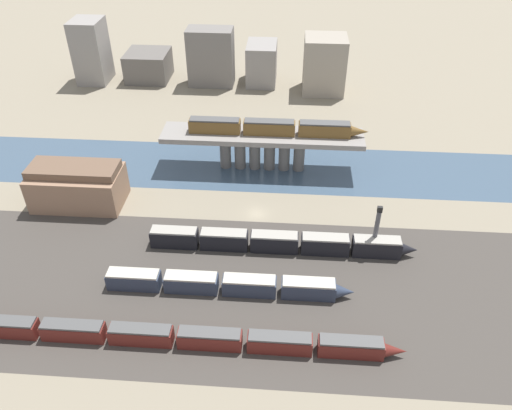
% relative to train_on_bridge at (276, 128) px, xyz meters
% --- Properties ---
extents(ground_plane, '(400.00, 400.00, 0.00)m').
position_rel_train_on_bridge_xyz_m(ground_plane, '(-3.36, -19.85, -11.80)').
color(ground_plane, gray).
extents(railbed_yard, '(280.00, 42.00, 0.01)m').
position_rel_train_on_bridge_xyz_m(railbed_yard, '(-3.36, -43.85, -11.79)').
color(railbed_yard, '#423D38').
rests_on(railbed_yard, ground).
extents(river_water, '(320.00, 22.71, 0.01)m').
position_rel_train_on_bridge_xyz_m(river_water, '(-3.36, 0.00, -11.79)').
color(river_water, '#3D5166').
rests_on(river_water, ground).
extents(bridge, '(50.42, 9.62, 10.04)m').
position_rel_train_on_bridge_xyz_m(bridge, '(-3.36, -0.00, -4.41)').
color(bridge, gray).
rests_on(bridge, ground).
extents(train_on_bridge, '(44.34, 3.03, 3.60)m').
position_rel_train_on_bridge_xyz_m(train_on_bridge, '(0.00, 0.00, 0.00)').
color(train_on_bridge, brown).
rests_on(train_on_bridge, bridge).
extents(train_yard_near, '(85.11, 2.66, 3.45)m').
position_rel_train_on_bridge_xyz_m(train_yard_near, '(-19.08, -57.05, -10.10)').
color(train_yard_near, '#5B1E19').
rests_on(train_yard_near, ground).
extents(train_yard_mid, '(46.70, 3.11, 3.64)m').
position_rel_train_on_bridge_xyz_m(train_yard_mid, '(-7.17, -44.37, -10.01)').
color(train_yard_mid, '#2D384C').
rests_on(train_yard_mid, ground).
extents(train_yard_far, '(55.14, 3.08, 4.13)m').
position_rel_train_on_bridge_xyz_m(train_yard_far, '(2.27, -31.85, -9.76)').
color(train_yard_far, black).
rests_on(train_yard_far, ground).
extents(warehouse_building, '(20.51, 11.19, 10.10)m').
position_rel_train_on_bridge_xyz_m(warehouse_building, '(-44.98, -18.29, -6.99)').
color(warehouse_building, '#937056').
rests_on(warehouse_building, ground).
extents(signal_tower, '(1.00, 0.94, 11.55)m').
position_rel_train_on_bridge_xyz_m(signal_tower, '(21.58, -30.96, -6.14)').
color(signal_tower, '#4C4C51').
rests_on(signal_tower, ground).
extents(city_block_far_left, '(9.97, 11.93, 21.05)m').
position_rel_train_on_bridge_xyz_m(city_block_far_left, '(-65.33, 53.60, -1.27)').
color(city_block_far_left, gray).
rests_on(city_block_far_left, ground).
extents(city_block_left, '(14.50, 14.52, 9.54)m').
position_rel_train_on_bridge_xyz_m(city_block_left, '(-46.97, 56.83, -7.03)').
color(city_block_left, '#605B56').
rests_on(city_block_left, ground).
extents(city_block_center, '(15.24, 8.90, 19.01)m').
position_rel_train_on_bridge_xyz_m(city_block_center, '(-24.10, 53.65, -2.29)').
color(city_block_center, slate).
rests_on(city_block_center, ground).
extents(city_block_right, '(10.03, 14.23, 13.53)m').
position_rel_train_on_bridge_xyz_m(city_block_right, '(-7.01, 56.45, -5.03)').
color(city_block_right, gray).
rests_on(city_block_right, ground).
extents(city_block_far_right, '(13.64, 12.85, 18.19)m').
position_rel_train_on_bridge_xyz_m(city_block_far_right, '(14.04, 50.43, -2.70)').
color(city_block_far_right, gray).
rests_on(city_block_far_right, ground).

